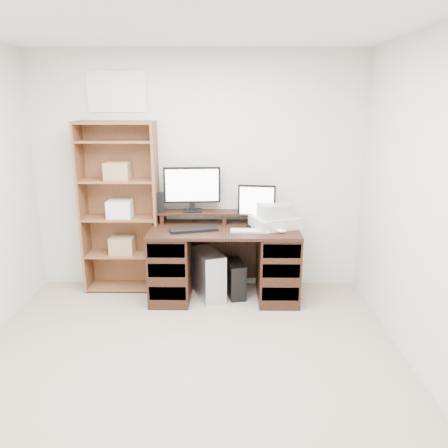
{
  "coord_description": "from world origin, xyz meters",
  "views": [
    {
      "loc": [
        0.33,
        -2.61,
        1.97
      ],
      "look_at": [
        0.28,
        1.43,
        0.85
      ],
      "focal_mm": 35.0,
      "sensor_mm": 36.0,
      "label": 1
    }
  ],
  "objects_px": {
    "printer": "(275,222)",
    "tower_silver": "(209,274)",
    "monitor_wide": "(192,187)",
    "desk": "(224,261)",
    "monitor_small": "(257,204)",
    "bookshelf": "(120,207)",
    "tower_black": "(235,279)"
  },
  "relations": [
    {
      "from": "printer",
      "to": "tower_silver",
      "type": "distance_m",
      "value": 0.88
    },
    {
      "from": "monitor_wide",
      "to": "tower_silver",
      "type": "distance_m",
      "value": 0.93
    },
    {
      "from": "desk",
      "to": "monitor_small",
      "type": "relative_size",
      "value": 3.57
    },
    {
      "from": "printer",
      "to": "tower_silver",
      "type": "bearing_deg",
      "value": 159.93
    },
    {
      "from": "monitor_wide",
      "to": "bookshelf",
      "type": "bearing_deg",
      "value": 176.69
    },
    {
      "from": "tower_silver",
      "to": "monitor_small",
      "type": "bearing_deg",
      "value": -8.65
    },
    {
      "from": "desk",
      "to": "monitor_wide",
      "type": "bearing_deg",
      "value": 146.27
    },
    {
      "from": "monitor_small",
      "to": "tower_black",
      "type": "relative_size",
      "value": 1.06
    },
    {
      "from": "monitor_small",
      "to": "printer",
      "type": "xyz_separation_m",
      "value": [
        0.18,
        -0.08,
        -0.17
      ]
    },
    {
      "from": "desk",
      "to": "monitor_small",
      "type": "bearing_deg",
      "value": 18.48
    },
    {
      "from": "printer",
      "to": "tower_silver",
      "type": "relative_size",
      "value": 0.89
    },
    {
      "from": "tower_silver",
      "to": "desk",
      "type": "bearing_deg",
      "value": -22.45
    },
    {
      "from": "desk",
      "to": "tower_silver",
      "type": "relative_size",
      "value": 3.01
    },
    {
      "from": "tower_silver",
      "to": "tower_black",
      "type": "height_order",
      "value": "tower_silver"
    },
    {
      "from": "printer",
      "to": "bookshelf",
      "type": "bearing_deg",
      "value": 151.38
    },
    {
      "from": "printer",
      "to": "bookshelf",
      "type": "height_order",
      "value": "bookshelf"
    },
    {
      "from": "printer",
      "to": "tower_black",
      "type": "xyz_separation_m",
      "value": [
        -0.4,
        0.0,
        -0.62
      ]
    },
    {
      "from": "monitor_small",
      "to": "tower_silver",
      "type": "xyz_separation_m",
      "value": [
        -0.49,
        -0.11,
        -0.73
      ]
    },
    {
      "from": "monitor_wide",
      "to": "monitor_small",
      "type": "height_order",
      "value": "monitor_wide"
    },
    {
      "from": "bookshelf",
      "to": "monitor_small",
      "type": "bearing_deg",
      "value": -4.1
    },
    {
      "from": "tower_silver",
      "to": "bookshelf",
      "type": "bearing_deg",
      "value": 146.74
    },
    {
      "from": "bookshelf",
      "to": "printer",
      "type": "bearing_deg",
      "value": -6.52
    },
    {
      "from": "monitor_small",
      "to": "desk",
      "type": "bearing_deg",
      "value": -153.85
    },
    {
      "from": "monitor_small",
      "to": "bookshelf",
      "type": "bearing_deg",
      "value": -176.43
    },
    {
      "from": "printer",
      "to": "desk",
      "type": "bearing_deg",
      "value": 161.13
    },
    {
      "from": "tower_silver",
      "to": "tower_black",
      "type": "bearing_deg",
      "value": -15.76
    },
    {
      "from": "monitor_small",
      "to": "tower_black",
      "type": "xyz_separation_m",
      "value": [
        -0.22,
        -0.08,
        -0.79
      ]
    },
    {
      "from": "monitor_wide",
      "to": "bookshelf",
      "type": "distance_m",
      "value": 0.79
    },
    {
      "from": "tower_black",
      "to": "tower_silver",
      "type": "bearing_deg",
      "value": 172.73
    },
    {
      "from": "monitor_wide",
      "to": "monitor_small",
      "type": "xyz_separation_m",
      "value": [
        0.67,
        -0.11,
        -0.15
      ]
    },
    {
      "from": "desk",
      "to": "monitor_small",
      "type": "xyz_separation_m",
      "value": [
        0.33,
        0.11,
        0.59
      ]
    },
    {
      "from": "monitor_wide",
      "to": "monitor_small",
      "type": "distance_m",
      "value": 0.69
    }
  ]
}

